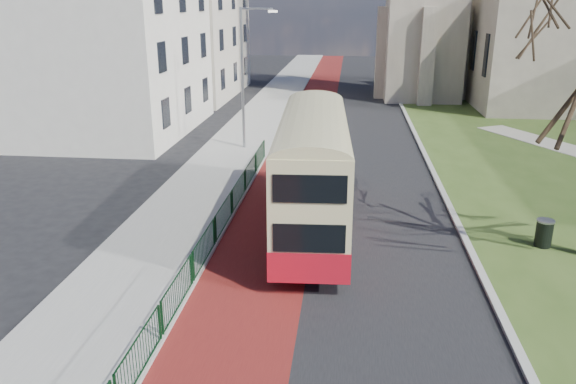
# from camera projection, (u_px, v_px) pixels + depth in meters

# --- Properties ---
(ground) EXTENTS (160.00, 160.00, 0.00)m
(ground) POSITION_uv_depth(u_px,v_px,m) (284.00, 306.00, 16.27)
(ground) COLOR black
(ground) RESTS_ON ground
(road_carriageway) EXTENTS (9.00, 120.00, 0.01)m
(road_carriageway) POSITION_uv_depth(u_px,v_px,m) (345.00, 143.00, 34.95)
(road_carriageway) COLOR black
(road_carriageway) RESTS_ON ground
(bus_lane) EXTENTS (3.40, 120.00, 0.01)m
(bus_lane) POSITION_uv_depth(u_px,v_px,m) (302.00, 142.00, 35.22)
(bus_lane) COLOR #591414
(bus_lane) RESTS_ON ground
(pavement_west) EXTENTS (4.00, 120.00, 0.12)m
(pavement_west) POSITION_uv_depth(u_px,v_px,m) (242.00, 140.00, 35.60)
(pavement_west) COLOR gray
(pavement_west) RESTS_ON ground
(kerb_west) EXTENTS (0.25, 120.00, 0.13)m
(kerb_west) POSITION_uv_depth(u_px,v_px,m) (273.00, 141.00, 35.39)
(kerb_west) COLOR #999993
(kerb_west) RESTS_ON ground
(kerb_east) EXTENTS (0.25, 80.00, 0.13)m
(kerb_east) POSITION_uv_depth(u_px,v_px,m) (416.00, 137.00, 36.34)
(kerb_east) COLOR #999993
(kerb_east) RESTS_ON ground
(pedestrian_railing) EXTENTS (0.07, 24.00, 1.12)m
(pedestrian_railing) POSITION_uv_depth(u_px,v_px,m) (216.00, 231.00, 20.16)
(pedestrian_railing) COLOR black
(pedestrian_railing) RESTS_ON ground
(street_block_near) EXTENTS (10.30, 14.30, 13.00)m
(street_block_near) POSITION_uv_depth(u_px,v_px,m) (109.00, 32.00, 36.33)
(street_block_near) COLOR silver
(street_block_near) RESTS_ON ground
(street_block_far) EXTENTS (10.30, 16.30, 11.50)m
(street_block_far) POSITION_uv_depth(u_px,v_px,m) (181.00, 32.00, 51.63)
(street_block_far) COLOR beige
(street_block_far) RESTS_ON ground
(streetlamp) EXTENTS (2.13, 0.18, 8.00)m
(streetlamp) POSITION_uv_depth(u_px,v_px,m) (245.00, 71.00, 32.19)
(streetlamp) COLOR gray
(streetlamp) RESTS_ON pavement_west
(bus) EXTENTS (2.96, 10.69, 4.43)m
(bus) POSITION_uv_depth(u_px,v_px,m) (313.00, 167.00, 20.87)
(bus) COLOR #B3101F
(bus) RESTS_ON ground
(litter_bin) EXTENTS (0.69, 0.69, 1.00)m
(litter_bin) POSITION_uv_depth(u_px,v_px,m) (544.00, 233.00, 20.01)
(litter_bin) COLOR black
(litter_bin) RESTS_ON grass_green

